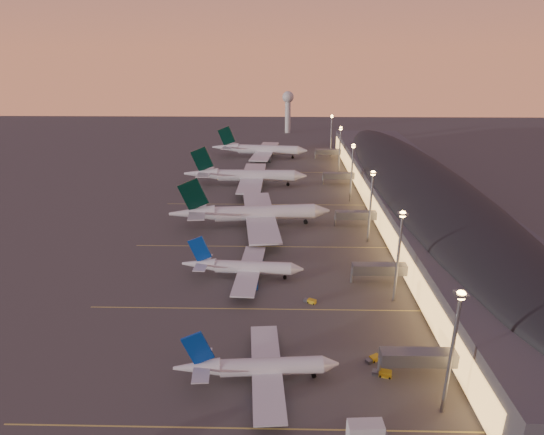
{
  "coord_description": "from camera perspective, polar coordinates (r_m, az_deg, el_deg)",
  "views": [
    {
      "loc": [
        5.33,
        -108.21,
        64.41
      ],
      "look_at": [
        2.0,
        45.0,
        7.0
      ],
      "focal_mm": 30.0,
      "sensor_mm": 36.0,
      "label": 1
    }
  ],
  "objects": [
    {
      "name": "airliner_wide_near",
      "position": [
        173.53,
        -2.66,
        0.52
      ],
      "size": [
        61.48,
        56.38,
        19.67
      ],
      "rotation": [
        0.0,
        0.0,
        0.12
      ],
      "color": "silver",
      "rests_on": "ground"
    },
    {
      "name": "baggage_tug_c",
      "position": [
        124.69,
        4.83,
        -10.4
      ],
      "size": [
        3.57,
        2.74,
        1.0
      ],
      "rotation": [
        0.0,
        0.0,
        -0.49
      ],
      "color": "gold",
      "rests_on": "ground"
    },
    {
      "name": "baggage_tug_a",
      "position": [
        103.07,
        13.73,
        -18.45
      ],
      "size": [
        4.22,
        2.55,
        1.18
      ],
      "rotation": [
        0.0,
        0.0,
        -0.26
      ],
      "color": "gold",
      "rests_on": "ground"
    },
    {
      "name": "light_masts",
      "position": [
        182.03,
        10.95,
        5.24
      ],
      "size": [
        2.2,
        217.2,
        25.9
      ],
      "color": "gray",
      "rests_on": "ground"
    },
    {
      "name": "airliner_wide_far",
      "position": [
        285.74,
        -1.56,
        8.52
      ],
      "size": [
        59.94,
        54.96,
        19.17
      ],
      "rotation": [
        0.0,
        0.0,
        -0.11
      ],
      "color": "silver",
      "rests_on": "ground"
    },
    {
      "name": "terminal_building",
      "position": [
        197.31,
        17.86,
        3.15
      ],
      "size": [
        56.35,
        255.0,
        17.46
      ],
      "color": "#48484C",
      "rests_on": "ground"
    },
    {
      "name": "ground",
      "position": [
        126.04,
        -1.37,
        -10.2
      ],
      "size": [
        700.0,
        700.0,
        0.0
      ],
      "primitive_type": "plane",
      "color": "#44423F"
    },
    {
      "name": "airliner_narrow_north",
      "position": [
        135.66,
        -3.71,
        -6.25
      ],
      "size": [
        36.37,
        32.52,
        13.0
      ],
      "rotation": [
        0.0,
        0.0,
        -0.06
      ],
      "color": "silver",
      "rests_on": "ground"
    },
    {
      "name": "airliner_narrow_south",
      "position": [
        97.83,
        -1.87,
        -18.25
      ],
      "size": [
        34.02,
        30.47,
        12.15
      ],
      "rotation": [
        0.0,
        0.0,
        0.08
      ],
      "color": "silver",
      "rests_on": "ground"
    },
    {
      "name": "airliner_wide_mid",
      "position": [
        226.01,
        -3.35,
        5.27
      ],
      "size": [
        60.77,
        55.14,
        19.5
      ],
      "rotation": [
        0.0,
        0.0,
        -0.01
      ],
      "color": "silver",
      "rests_on": "ground"
    },
    {
      "name": "catering_truck_a",
      "position": [
        88.76,
        11.88,
        -24.88
      ],
      "size": [
        6.95,
        3.06,
        3.83
      ],
      "rotation": [
        0.0,
        0.0,
        0.06
      ],
      "color": "silver",
      "rests_on": "ground"
    },
    {
      "name": "radar_tower",
      "position": [
        370.68,
        2.02,
        13.94
      ],
      "size": [
        9.0,
        9.0,
        32.5
      ],
      "color": "silver",
      "rests_on": "ground"
    },
    {
      "name": "lane_markings",
      "position": [
        161.68,
        -0.75,
        -2.94
      ],
      "size": [
        90.0,
        180.36,
        0.0
      ],
      "color": "#D8C659",
      "rests_on": "ground"
    },
    {
      "name": "baggage_tug_b",
      "position": [
        106.57,
        12.6,
        -16.91
      ],
      "size": [
        3.64,
        3.01,
        1.03
      ],
      "rotation": [
        0.0,
        0.0,
        0.57
      ],
      "color": "gold",
      "rests_on": "ground"
    }
  ]
}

